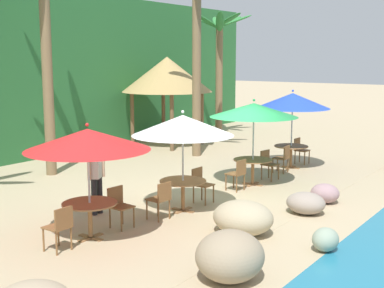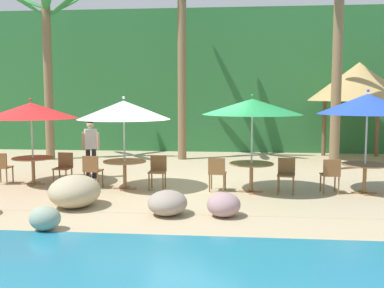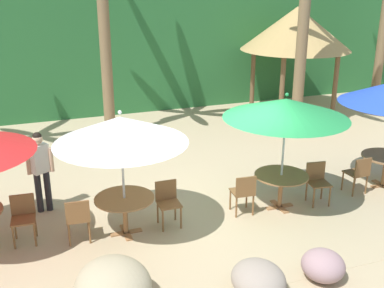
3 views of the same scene
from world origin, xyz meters
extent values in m
plane|color=tan|center=(0.00, 0.00, 0.00)|extent=(120.00, 120.00, 0.00)
cube|color=tan|center=(0.00, 0.00, 0.00)|extent=(18.00, 5.20, 0.01)
cube|color=#286633|center=(0.00, 9.00, 3.00)|extent=(28.00, 2.40, 6.00)
ellipsoid|color=tan|center=(-2.40, -2.19, 0.35)|extent=(1.10, 1.28, 0.70)
ellipsoid|color=gray|center=(-0.29, -2.65, 0.25)|extent=(0.81, 0.92, 0.50)
ellipsoid|color=gray|center=(0.85, -2.67, 0.24)|extent=(0.68, 0.71, 0.49)
cylinder|color=brown|center=(-3.39, -0.09, 0.23)|extent=(0.04, 0.04, 0.45)
cylinder|color=brown|center=(-3.74, -0.07, 0.23)|extent=(0.04, 0.04, 0.45)
cylinder|color=brown|center=(-3.36, 0.26, 0.23)|extent=(0.04, 0.04, 0.45)
cylinder|color=brown|center=(-3.71, 0.29, 0.23)|extent=(0.04, 0.04, 0.45)
cube|color=brown|center=(-3.55, 0.10, 0.47)|extent=(0.45, 0.45, 0.03)
cube|color=brown|center=(-3.53, 0.30, 0.66)|extent=(0.42, 0.07, 0.42)
cylinder|color=silver|center=(-1.78, -0.20, 1.07)|extent=(0.04, 0.04, 2.15)
cone|color=white|center=(-1.78, -0.20, 2.05)|extent=(2.38, 2.38, 0.47)
sphere|color=white|center=(-1.78, -0.20, 2.36)|extent=(0.07, 0.07, 0.07)
cube|color=olive|center=(-1.78, -0.20, 0.01)|extent=(0.60, 0.12, 0.03)
cube|color=olive|center=(-1.78, -0.20, 0.01)|extent=(0.12, 0.60, 0.03)
cylinder|color=olive|center=(-1.78, -0.20, 0.37)|extent=(0.09, 0.09, 0.71)
cylinder|color=olive|center=(-1.78, -0.20, 0.72)|extent=(1.10, 1.10, 0.03)
cylinder|color=brown|center=(-0.75, -0.39, 0.23)|extent=(0.04, 0.04, 0.45)
cylinder|color=brown|center=(-1.11, -0.39, 0.23)|extent=(0.04, 0.04, 0.45)
cylinder|color=brown|center=(-0.75, -0.04, 0.23)|extent=(0.04, 0.04, 0.45)
cylinder|color=brown|center=(-1.10, -0.03, 0.23)|extent=(0.04, 0.04, 0.45)
cube|color=brown|center=(-0.93, -0.21, 0.47)|extent=(0.42, 0.42, 0.03)
cube|color=brown|center=(-0.92, -0.01, 0.66)|extent=(0.42, 0.04, 0.42)
cylinder|color=brown|center=(-2.79, 0.05, 0.23)|extent=(0.04, 0.04, 0.45)
cylinder|color=brown|center=(-2.43, 0.02, 0.23)|extent=(0.04, 0.04, 0.45)
cylinder|color=brown|center=(-2.82, -0.31, 0.23)|extent=(0.04, 0.04, 0.45)
cylinder|color=brown|center=(-2.46, -0.33, 0.23)|extent=(0.04, 0.04, 0.45)
cube|color=brown|center=(-2.62, -0.14, 0.47)|extent=(0.45, 0.45, 0.03)
cube|color=brown|center=(-2.64, -0.34, 0.66)|extent=(0.42, 0.07, 0.42)
cylinder|color=silver|center=(1.46, -0.28, 1.12)|extent=(0.04, 0.04, 2.24)
cone|color=#238E47|center=(1.46, -0.28, 2.14)|extent=(2.47, 2.47, 0.39)
sphere|color=#238E47|center=(1.46, -0.28, 2.41)|extent=(0.07, 0.07, 0.07)
cube|color=olive|center=(1.46, -0.28, 0.01)|extent=(0.60, 0.12, 0.03)
cube|color=olive|center=(1.46, -0.28, 0.01)|extent=(0.12, 0.60, 0.03)
cylinder|color=olive|center=(1.46, -0.28, 0.37)|extent=(0.09, 0.09, 0.71)
cylinder|color=olive|center=(1.46, -0.28, 0.72)|extent=(1.10, 1.10, 0.03)
cylinder|color=brown|center=(2.45, -0.60, 0.23)|extent=(0.04, 0.04, 0.45)
cylinder|color=brown|center=(2.10, -0.55, 0.23)|extent=(0.04, 0.04, 0.45)
cylinder|color=brown|center=(2.51, -0.25, 0.23)|extent=(0.04, 0.04, 0.45)
cylinder|color=brown|center=(2.15, -0.20, 0.23)|extent=(0.04, 0.04, 0.45)
cube|color=brown|center=(2.30, -0.40, 0.47)|extent=(0.48, 0.48, 0.03)
cube|color=brown|center=(2.33, -0.20, 0.66)|extent=(0.42, 0.10, 0.42)
cylinder|color=brown|center=(0.45, -0.01, 0.23)|extent=(0.04, 0.04, 0.45)
cylinder|color=brown|center=(0.81, -0.04, 0.23)|extent=(0.04, 0.04, 0.45)
cylinder|color=brown|center=(0.42, -0.37, 0.23)|extent=(0.04, 0.04, 0.45)
cylinder|color=brown|center=(0.78, -0.40, 0.23)|extent=(0.04, 0.04, 0.45)
cube|color=brown|center=(0.62, -0.20, 0.47)|extent=(0.45, 0.45, 0.03)
cube|color=brown|center=(0.60, -0.40, 0.66)|extent=(0.42, 0.07, 0.42)
cube|color=olive|center=(4.24, -0.16, 0.01)|extent=(0.60, 0.12, 0.03)
cube|color=olive|center=(4.24, -0.16, 0.01)|extent=(0.12, 0.60, 0.03)
cylinder|color=brown|center=(3.20, -0.03, 0.23)|extent=(0.04, 0.04, 0.45)
cylinder|color=brown|center=(3.56, -0.01, 0.23)|extent=(0.04, 0.04, 0.45)
cylinder|color=brown|center=(3.22, -0.39, 0.23)|extent=(0.04, 0.04, 0.45)
cylinder|color=brown|center=(3.58, -0.37, 0.23)|extent=(0.04, 0.04, 0.45)
cube|color=brown|center=(3.39, -0.20, 0.47)|extent=(0.44, 0.44, 0.03)
cube|color=brown|center=(3.40, -0.40, 0.66)|extent=(0.42, 0.06, 0.42)
cylinder|color=brown|center=(-0.96, 5.47, 3.28)|extent=(0.32, 0.32, 6.56)
cylinder|color=brown|center=(4.26, 3.63, 3.50)|extent=(0.32, 0.32, 7.00)
cylinder|color=brown|center=(8.80, 5.57, 2.69)|extent=(0.32, 0.32, 5.37)
cylinder|color=brown|center=(4.53, 7.02, 1.10)|extent=(0.16, 0.16, 2.20)
cylinder|color=brown|center=(6.57, 7.02, 1.10)|extent=(0.16, 0.16, 2.20)
cylinder|color=brown|center=(4.53, 4.98, 1.10)|extent=(0.16, 0.16, 2.20)
cylinder|color=brown|center=(6.57, 4.98, 1.10)|extent=(0.16, 0.16, 2.20)
cone|color=tan|center=(5.55, 6.00, 2.91)|extent=(3.71, 3.71, 1.41)
cylinder|color=#232328|center=(-3.22, 1.26, 0.43)|extent=(0.13, 0.13, 0.86)
cylinder|color=#232328|center=(-3.04, 1.26, 0.43)|extent=(0.13, 0.13, 0.86)
cube|color=silver|center=(-3.13, 1.26, 1.15)|extent=(0.39, 0.34, 0.58)
cylinder|color=#D6AD89|center=(-3.35, 1.26, 1.10)|extent=(0.08, 0.08, 0.50)
cylinder|color=#D6AD89|center=(-2.91, 1.26, 1.10)|extent=(0.08, 0.08, 0.50)
sphere|color=#D6AD89|center=(-3.13, 1.26, 1.56)|extent=(0.21, 0.21, 0.21)
sphere|color=black|center=(-3.13, 1.26, 1.61)|extent=(0.18, 0.18, 0.18)
camera|label=1|loc=(-11.51, -7.41, 3.59)|focal=49.58mm
camera|label=2|loc=(1.10, -11.83, 2.45)|focal=43.57mm
camera|label=3|loc=(-3.31, -7.94, 4.56)|focal=44.19mm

